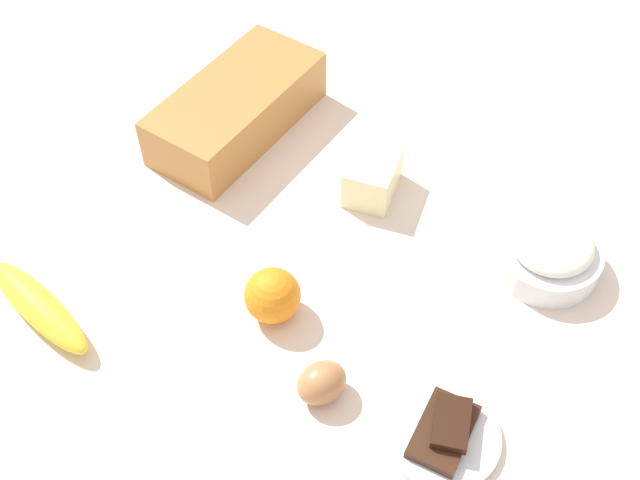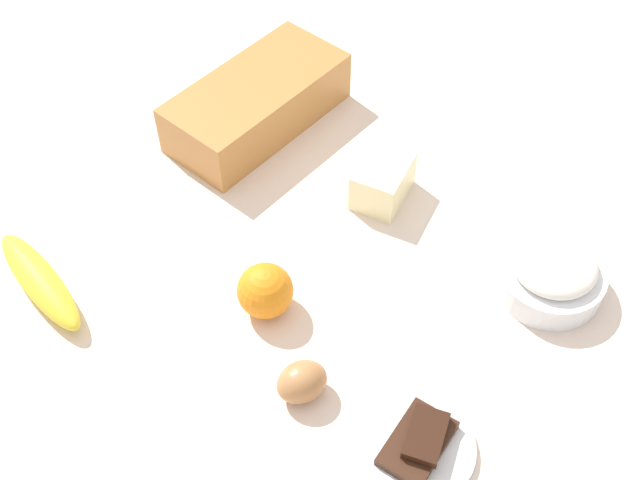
% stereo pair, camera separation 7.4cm
% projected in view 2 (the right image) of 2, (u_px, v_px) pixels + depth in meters
% --- Properties ---
extents(ground_plane, '(2.40, 2.40, 0.02)m').
position_uv_depth(ground_plane, '(320.00, 264.00, 1.05)').
color(ground_plane, beige).
extents(loaf_pan, '(0.28, 0.13, 0.08)m').
position_uv_depth(loaf_pan, '(257.00, 102.00, 1.18)').
color(loaf_pan, '#B77A3D').
rests_on(loaf_pan, ground_plane).
extents(flour_bowl, '(0.14, 0.14, 0.07)m').
position_uv_depth(flour_bowl, '(551.00, 273.00, 0.99)').
color(flour_bowl, white).
rests_on(flour_bowl, ground_plane).
extents(banana, '(0.07, 0.19, 0.04)m').
position_uv_depth(banana, '(40.00, 281.00, 1.00)').
color(banana, yellow).
rests_on(banana, ground_plane).
extents(orange_fruit, '(0.07, 0.07, 0.07)m').
position_uv_depth(orange_fruit, '(267.00, 292.00, 0.97)').
color(orange_fruit, orange).
rests_on(orange_fruit, ground_plane).
extents(butter_block, '(0.10, 0.09, 0.06)m').
position_uv_depth(butter_block, '(383.00, 181.00, 1.10)').
color(butter_block, '#F4EDB2').
rests_on(butter_block, ground_plane).
extents(egg_near_butter, '(0.07, 0.07, 0.05)m').
position_uv_depth(egg_near_butter, '(302.00, 382.00, 0.90)').
color(egg_near_butter, '#B17848').
rests_on(egg_near_butter, ground_plane).
extents(chocolate_plate, '(0.13, 0.13, 0.03)m').
position_uv_depth(chocolate_plate, '(418.00, 445.00, 0.87)').
color(chocolate_plate, white).
rests_on(chocolate_plate, ground_plane).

